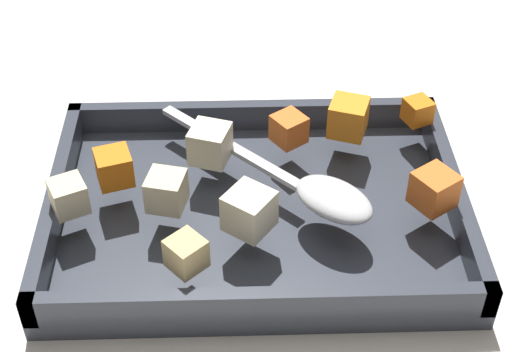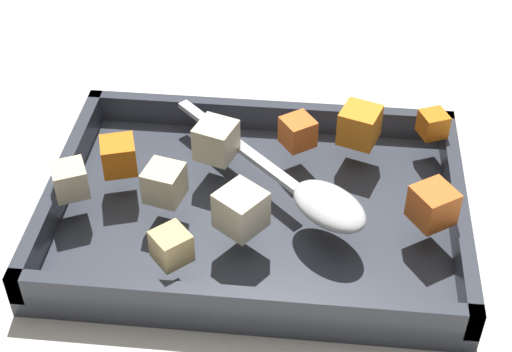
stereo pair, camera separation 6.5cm
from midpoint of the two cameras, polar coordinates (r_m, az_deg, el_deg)
name	(u,v)px [view 2 (the right image)]	position (r m, az deg, el deg)	size (l,w,h in m)	color
ground_plane	(251,207)	(0.70, 2.26, -2.40)	(4.00, 4.00, 0.00)	beige
baking_dish	(256,211)	(0.68, 2.75, -2.71)	(0.36, 0.25, 0.04)	#333842
carrot_chunk_near_spoon	(298,132)	(0.70, 5.77, 3.14)	(0.03, 0.03, 0.03)	orange
carrot_chunk_corner_se	(433,205)	(0.64, 15.74, -2.20)	(0.03, 0.03, 0.03)	orange
carrot_chunk_mid_left	(360,125)	(0.71, 10.25, 3.60)	(0.03, 0.03, 0.03)	orange
carrot_chunk_near_right	(433,124)	(0.74, 15.39, 3.61)	(0.02, 0.02, 0.02)	orange
carrot_chunk_center	(119,156)	(0.67, -7.34, 1.37)	(0.03, 0.03, 0.03)	orange
potato_chunk_front_center	(216,140)	(0.68, -0.21, 2.53)	(0.03, 0.03, 0.03)	beige
potato_chunk_far_left	(70,180)	(0.66, -10.77, -0.41)	(0.03, 0.03, 0.03)	beige
potato_chunk_back_center	(164,183)	(0.64, -3.87, -0.65)	(0.03, 0.03, 0.03)	beige
potato_chunk_corner_ne	(171,246)	(0.59, -3.09, -5.32)	(0.03, 0.03, 0.03)	tan
potato_chunk_far_right	(247,210)	(0.61, 2.38, -2.67)	(0.03, 0.03, 0.03)	beige
serving_spoon	(317,198)	(0.64, 7.46, -1.75)	(0.19, 0.18, 0.02)	silver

